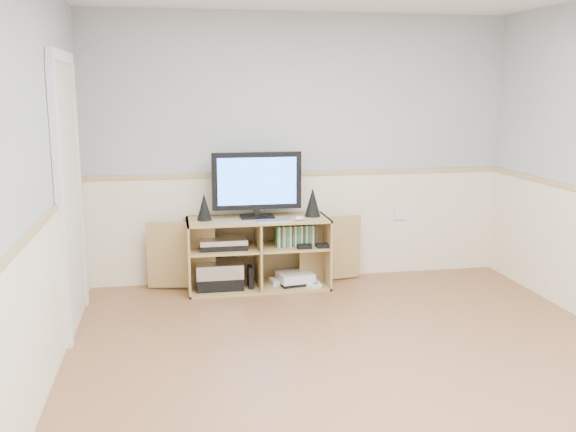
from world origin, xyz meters
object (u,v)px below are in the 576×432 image
object	(u,v)px
media_cabinet	(257,251)
monitor	(257,183)
keyboard	(273,221)
game_consoles	(294,278)

from	to	relation	value
media_cabinet	monitor	world-z (taller)	monitor
media_cabinet	keyboard	size ratio (longest dim) A/B	6.62
game_consoles	keyboard	bearing A→B (deg)	-148.85
media_cabinet	game_consoles	bearing A→B (deg)	-11.80
media_cabinet	keyboard	world-z (taller)	keyboard
monitor	keyboard	world-z (taller)	monitor
monitor	game_consoles	world-z (taller)	monitor
media_cabinet	game_consoles	world-z (taller)	media_cabinet
media_cabinet	monitor	distance (m)	0.64
game_consoles	media_cabinet	bearing A→B (deg)	168.20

